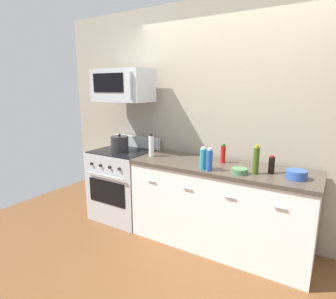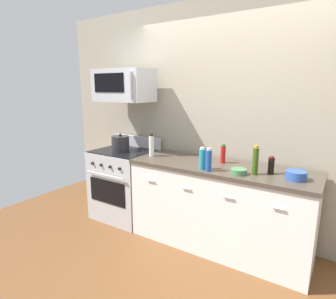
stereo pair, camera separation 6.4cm
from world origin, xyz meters
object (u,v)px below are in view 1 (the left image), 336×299
at_px(bottle_hot_sauce_red, 223,154).
at_px(bottle_soda_blue, 210,160).
at_px(bottle_soy_sauce_dark, 272,165).
at_px(bowl_green_glaze, 239,171).
at_px(bottle_dish_soap, 203,159).
at_px(bottle_olive_oil, 256,160).
at_px(bottle_vinegar_white, 151,146).
at_px(bowl_blue_mixing, 297,174).
at_px(stockpot, 120,144).
at_px(microwave, 123,86).
at_px(range_oven, 124,184).

height_order(bottle_hot_sauce_red, bottle_soda_blue, bottle_soda_blue).
bearing_deg(bottle_soy_sauce_dark, bowl_green_glaze, -145.22).
xyz_separation_m(bottle_dish_soap, bottle_soda_blue, (0.08, -0.03, 0.00)).
relative_size(bottle_hot_sauce_red, bowl_green_glaze, 1.35).
distance_m(bottle_hot_sauce_red, bottle_soy_sauce_dark, 0.55).
bearing_deg(bottle_olive_oil, bottle_vinegar_white, 177.09).
xyz_separation_m(bowl_blue_mixing, stockpot, (-2.09, 0.01, 0.06)).
distance_m(bottle_soy_sauce_dark, bowl_green_glaze, 0.31).
bearing_deg(bowl_blue_mixing, microwave, 177.05).
distance_m(bottle_hot_sauce_red, stockpot, 1.34).
distance_m(range_oven, bowl_blue_mixing, 2.15).
bearing_deg(bottle_olive_oil, microwave, 174.94).
bearing_deg(bottle_olive_oil, bottle_hot_sauce_red, 150.49).
bearing_deg(bottle_olive_oil, bowl_green_glaze, -153.00).
bearing_deg(stockpot, bottle_hot_sauce_red, 7.64).
xyz_separation_m(bottle_hot_sauce_red, bowl_blue_mixing, (0.77, -0.19, -0.06)).
relative_size(bottle_olive_oil, bottle_soda_blue, 1.23).
distance_m(range_oven, bottle_soy_sauce_dark, 1.93).
relative_size(bottle_hot_sauce_red, bottle_vinegar_white, 0.77).
xyz_separation_m(range_oven, bottle_soda_blue, (1.32, -0.24, 0.56)).
height_order(microwave, bottle_vinegar_white, microwave).
bearing_deg(bottle_hot_sauce_red, bottle_soy_sauce_dark, -13.05).
relative_size(bottle_olive_oil, bowl_blue_mixing, 1.55).
bearing_deg(bowl_green_glaze, bottle_dish_soap, -174.22).
distance_m(bottle_vinegar_white, bowl_blue_mixing, 1.60).
height_order(bottle_vinegar_white, bottle_soda_blue, bottle_vinegar_white).
relative_size(bottle_soy_sauce_dark, bottle_olive_oil, 0.62).
xyz_separation_m(range_oven, microwave, (0.00, 0.04, 1.28)).
xyz_separation_m(microwave, bottle_olive_oil, (1.74, -0.15, -0.70)).
distance_m(microwave, bottle_vinegar_white, 0.86).
distance_m(bottle_dish_soap, bowl_green_glaze, 0.38).
distance_m(bottle_hot_sauce_red, bottle_soda_blue, 0.36).
bearing_deg(bottle_hot_sauce_red, bottle_olive_oil, -29.51).
bearing_deg(range_oven, bottle_vinegar_white, -5.33).
bearing_deg(bottle_soda_blue, bottle_soy_sauce_dark, 24.04).
xyz_separation_m(bottle_soy_sauce_dark, bottle_olive_oil, (-0.12, -0.11, 0.05)).
distance_m(microwave, stockpot, 0.74).
bearing_deg(bowl_blue_mixing, bowl_green_glaze, -166.81).
relative_size(bottle_dish_soap, bottle_olive_oil, 0.80).
bearing_deg(microwave, bottle_hot_sauce_red, 3.44).
height_order(bottle_soy_sauce_dark, bottle_soda_blue, bottle_soda_blue).
height_order(range_oven, bowl_blue_mixing, range_oven).
bearing_deg(bowl_blue_mixing, stockpot, 179.74).
bearing_deg(bottle_dish_soap, bottle_soy_sauce_dark, 19.01).
distance_m(bottle_vinegar_white, bottle_olive_oil, 1.25).
height_order(range_oven, microwave, microwave).
relative_size(bottle_hot_sauce_red, bottle_olive_oil, 0.74).
height_order(range_oven, bottle_olive_oil, bottle_olive_oil).
height_order(bottle_olive_oil, bottle_soda_blue, bottle_olive_oil).
relative_size(bottle_vinegar_white, bottle_soy_sauce_dark, 1.55).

